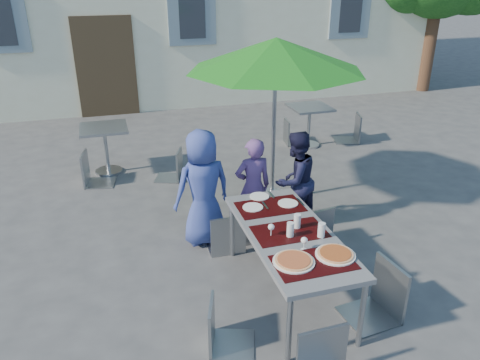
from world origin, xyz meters
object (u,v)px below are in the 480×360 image
object	(u,v)px
child_1	(253,187)
bg_chair_r_1	(354,111)
child_2	(295,180)
bg_chair_r_0	(172,148)
chair_5	(331,332)
chair_4	(385,260)
bg_chair_l_0	(89,149)
chair_3	(222,299)
bg_chair_l_1	(292,118)
dining_table	(289,237)
pizza_near_right	(335,254)
patio_umbrella	(276,56)
pizza_near_left	(294,261)
chair_1	(256,200)
chair_2	(314,203)
chair_0	(226,210)
cafe_table_1	(309,119)
child_0	(203,188)
cafe_table_0	(105,141)

from	to	relation	value
child_1	bg_chair_r_1	bearing A→B (deg)	-137.46
child_2	bg_chair_r_0	size ratio (longest dim) A/B	1.43
child_2	chair_5	world-z (taller)	child_2
chair_4	bg_chair_l_0	size ratio (longest dim) A/B	1.07
chair_3	bg_chair_l_1	world-z (taller)	bg_chair_l_1
dining_table	bg_chair_r_1	bearing A→B (deg)	53.51
pizza_near_right	bg_chair_l_0	bearing A→B (deg)	117.96
pizza_near_right	bg_chair_l_0	world-z (taller)	bg_chair_l_0
dining_table	child_1	xyz separation A→B (m)	(0.06, 1.33, -0.06)
patio_umbrella	bg_chair_l_1	xyz separation A→B (m)	(1.22, 2.21, -1.56)
child_2	chair_5	distance (m)	2.65
chair_3	bg_chair_r_0	size ratio (longest dim) A/B	0.96
pizza_near_left	child_2	xyz separation A→B (m)	(0.79, 1.82, -0.12)
chair_1	bg_chair_l_1	xyz separation A→B (m)	(1.80, 3.18, -0.04)
chair_1	bg_chair_l_1	bearing A→B (deg)	60.54
child_2	chair_4	xyz separation A→B (m)	(0.12, -1.87, -0.02)
pizza_near_left	chair_5	bearing A→B (deg)	-88.81
chair_4	bg_chair_l_0	distance (m)	4.77
chair_2	chair_4	bearing A→B (deg)	-85.25
chair_2	chair_0	bearing A→B (deg)	168.31
bg_chair_l_0	bg_chair_l_1	size ratio (longest dim) A/B	1.10
child_2	patio_umbrella	size ratio (longest dim) A/B	0.55
chair_3	child_1	bearing A→B (deg)	64.17
bg_chair_l_1	dining_table	bearing A→B (deg)	-113.06
dining_table	chair_4	distance (m)	0.92
patio_umbrella	cafe_table_1	size ratio (longest dim) A/B	3.06
child_0	bg_chair_r_1	world-z (taller)	child_0
patio_umbrella	bg_chair_r_1	size ratio (longest dim) A/B	2.34
dining_table	child_1	distance (m)	1.33
chair_3	cafe_table_0	distance (m)	4.44
chair_1	bg_chair_r_1	world-z (taller)	bg_chair_r_1
dining_table	chair_1	world-z (taller)	chair_1
chair_0	cafe_table_0	bearing A→B (deg)	113.47
dining_table	chair_2	xyz separation A→B (m)	(0.63, 0.78, -0.10)
cafe_table_0	bg_chair_r_0	bearing A→B (deg)	-29.67
bg_chair_l_1	bg_chair_r_1	distance (m)	1.22
chair_3	patio_umbrella	distance (m)	3.35
chair_2	chair_4	xyz separation A→B (m)	(0.11, -1.32, 0.02)
child_2	bg_chair_r_0	xyz separation A→B (m)	(-1.25, 1.96, -0.12)
bg_chair_l_1	chair_3	bearing A→B (deg)	-118.90
chair_5	chair_1	bearing A→B (deg)	85.48
chair_4	child_0	bearing A→B (deg)	125.51
bg_chair_r_0	cafe_table_1	distance (m)	2.83
dining_table	bg_chair_l_1	world-z (taller)	bg_chair_l_1
bg_chair_l_0	chair_3	bearing A→B (deg)	-75.15
chair_0	cafe_table_0	distance (m)	3.14
child_1	chair_0	world-z (taller)	child_1
chair_0	bg_chair_r_1	distance (m)	4.62
pizza_near_right	chair_5	world-z (taller)	chair_5
chair_2	bg_chair_r_0	world-z (taller)	chair_2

